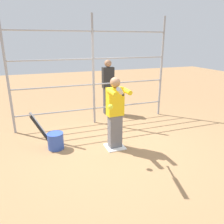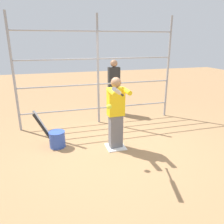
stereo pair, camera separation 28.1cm
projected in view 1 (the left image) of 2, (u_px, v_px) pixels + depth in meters
name	position (u px, v px, depth m)	size (l,w,h in m)	color
ground_plane	(115.00, 147.00, 4.74)	(24.00, 24.00, 0.00)	#9E754C
home_plate	(115.00, 147.00, 4.74)	(0.40, 0.40, 0.02)	white
fence_backstop	(93.00, 72.00, 5.72)	(4.19, 0.06, 2.84)	#939399
batter	(115.00, 111.00, 4.47)	(0.39, 0.52, 1.52)	slate
baseball_bat_swinging	(120.00, 92.00, 3.48)	(0.43, 0.74, 0.33)	black
softball_in_flight	(110.00, 107.00, 3.89)	(0.10, 0.10, 0.10)	yellow
bat_bucket	(54.00, 139.00, 4.63)	(0.66, 0.67, 0.74)	#3351B2
bystander_behind_fence	(108.00, 86.00, 6.67)	(0.34, 0.21, 1.66)	#3F3F47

